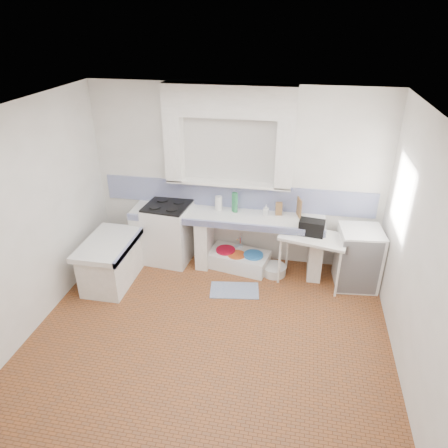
% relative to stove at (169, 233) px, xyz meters
% --- Properties ---
extents(floor, '(4.50, 4.50, 0.00)m').
position_rel_stove_xyz_m(floor, '(1.04, -1.69, -0.48)').
color(floor, brown).
rests_on(floor, ground).
extents(ceiling, '(4.50, 4.50, 0.00)m').
position_rel_stove_xyz_m(ceiling, '(1.04, -1.69, 2.32)').
color(ceiling, white).
rests_on(ceiling, ground).
extents(wall_back, '(4.50, 0.00, 4.50)m').
position_rel_stove_xyz_m(wall_back, '(1.04, 0.31, 0.92)').
color(wall_back, white).
rests_on(wall_back, ground).
extents(wall_front, '(4.50, 0.00, 4.50)m').
position_rel_stove_xyz_m(wall_front, '(1.04, -3.69, 0.92)').
color(wall_front, white).
rests_on(wall_front, ground).
extents(wall_left, '(0.00, 4.50, 4.50)m').
position_rel_stove_xyz_m(wall_left, '(-1.21, -1.69, 0.92)').
color(wall_left, white).
rests_on(wall_left, ground).
extents(wall_right, '(0.00, 4.50, 4.50)m').
position_rel_stove_xyz_m(wall_right, '(3.29, -1.69, 0.92)').
color(wall_right, white).
rests_on(wall_right, ground).
extents(alcove_mass, '(1.90, 0.25, 0.45)m').
position_rel_stove_xyz_m(alcove_mass, '(0.94, 0.19, 2.10)').
color(alcove_mass, white).
rests_on(alcove_mass, ground).
extents(window_frame, '(0.35, 0.86, 1.06)m').
position_rel_stove_xyz_m(window_frame, '(3.46, -0.49, 1.12)').
color(window_frame, '#392212').
rests_on(window_frame, ground).
extents(lace_valance, '(0.01, 0.84, 0.24)m').
position_rel_stove_xyz_m(lace_valance, '(3.32, -0.49, 1.50)').
color(lace_valance, white).
rests_on(lace_valance, ground).
extents(counter_slab, '(3.00, 0.60, 0.08)m').
position_rel_stove_xyz_m(counter_slab, '(0.94, 0.01, 0.38)').
color(counter_slab, white).
rests_on(counter_slab, ground).
extents(counter_lip, '(3.00, 0.04, 0.10)m').
position_rel_stove_xyz_m(counter_lip, '(0.94, -0.27, 0.38)').
color(counter_lip, navy).
rests_on(counter_lip, ground).
extents(counter_pier_left, '(0.20, 0.55, 0.82)m').
position_rel_stove_xyz_m(counter_pier_left, '(-0.46, 0.01, -0.07)').
color(counter_pier_left, white).
rests_on(counter_pier_left, ground).
extents(counter_pier_mid, '(0.20, 0.55, 0.82)m').
position_rel_stove_xyz_m(counter_pier_mid, '(0.59, 0.01, -0.07)').
color(counter_pier_mid, white).
rests_on(counter_pier_mid, ground).
extents(counter_pier_right, '(0.20, 0.55, 0.82)m').
position_rel_stove_xyz_m(counter_pier_right, '(2.34, 0.01, -0.07)').
color(counter_pier_right, white).
rests_on(counter_pier_right, ground).
extents(peninsula_top, '(0.70, 1.10, 0.08)m').
position_rel_stove_xyz_m(peninsula_top, '(-0.66, -0.79, 0.18)').
color(peninsula_top, white).
rests_on(peninsula_top, ground).
extents(peninsula_base, '(0.60, 1.00, 0.62)m').
position_rel_stove_xyz_m(peninsula_base, '(-0.66, -0.79, -0.17)').
color(peninsula_base, white).
rests_on(peninsula_base, ground).
extents(peninsula_lip, '(0.04, 1.10, 0.10)m').
position_rel_stove_xyz_m(peninsula_lip, '(-0.33, -0.79, 0.18)').
color(peninsula_lip, navy).
rests_on(peninsula_lip, ground).
extents(backsplash, '(4.27, 0.03, 0.40)m').
position_rel_stove_xyz_m(backsplash, '(1.04, 0.30, 0.62)').
color(backsplash, navy).
rests_on(backsplash, ground).
extents(stove, '(0.74, 0.72, 0.96)m').
position_rel_stove_xyz_m(stove, '(0.00, 0.00, 0.00)').
color(stove, white).
rests_on(stove, ground).
extents(sink, '(1.03, 0.69, 0.23)m').
position_rel_stove_xyz_m(sink, '(1.15, -0.02, -0.37)').
color(sink, white).
rests_on(sink, ground).
extents(side_table, '(1.05, 0.73, 0.04)m').
position_rel_stove_xyz_m(side_table, '(2.28, -0.23, -0.08)').
color(side_table, white).
rests_on(side_table, ground).
extents(fridge, '(0.65, 0.65, 0.91)m').
position_rel_stove_xyz_m(fridge, '(2.94, -0.16, -0.02)').
color(fridge, white).
rests_on(fridge, ground).
extents(bucket_red, '(0.40, 0.40, 0.29)m').
position_rel_stove_xyz_m(bucket_red, '(0.94, -0.00, -0.34)').
color(bucket_red, '#B30824').
rests_on(bucket_red, ground).
extents(bucket_orange, '(0.38, 0.38, 0.27)m').
position_rel_stove_xyz_m(bucket_orange, '(1.13, -0.10, -0.35)').
color(bucket_orange, '#D25620').
rests_on(bucket_orange, ground).
extents(bucket_blue, '(0.40, 0.40, 0.29)m').
position_rel_stove_xyz_m(bucket_blue, '(1.39, -0.07, -0.34)').
color(bucket_blue, blue).
rests_on(bucket_blue, ground).
extents(basin_white, '(0.48, 0.48, 0.14)m').
position_rel_stove_xyz_m(basin_white, '(1.73, -0.13, -0.41)').
color(basin_white, white).
rests_on(basin_white, ground).
extents(water_bottle_a, '(0.09, 0.09, 0.28)m').
position_rel_stove_xyz_m(water_bottle_a, '(1.08, 0.16, -0.34)').
color(water_bottle_a, silver).
rests_on(water_bottle_a, ground).
extents(water_bottle_b, '(0.09, 0.09, 0.29)m').
position_rel_stove_xyz_m(water_bottle_b, '(1.15, 0.16, -0.33)').
color(water_bottle_b, silver).
rests_on(water_bottle_b, ground).
extents(black_bag, '(0.38, 0.25, 0.22)m').
position_rel_stove_xyz_m(black_bag, '(2.23, -0.20, 0.43)').
color(black_bag, black).
rests_on(black_bag, side_table).
extents(green_bottle_a, '(0.08, 0.08, 0.31)m').
position_rel_stove_xyz_m(green_bottle_a, '(1.03, 0.16, 0.57)').
color(green_bottle_a, '#297C48').
rests_on(green_bottle_a, counter_slab).
extents(green_bottle_b, '(0.08, 0.08, 0.32)m').
position_rel_stove_xyz_m(green_bottle_b, '(1.06, 0.13, 0.58)').
color(green_bottle_b, '#297C48').
rests_on(green_bottle_b, counter_slab).
extents(knife_block, '(0.11, 0.09, 0.20)m').
position_rel_stove_xyz_m(knife_block, '(1.73, 0.16, 0.52)').
color(knife_block, olive).
rests_on(knife_block, counter_slab).
extents(cutting_board, '(0.08, 0.21, 0.29)m').
position_rel_stove_xyz_m(cutting_board, '(2.03, 0.16, 0.57)').
color(cutting_board, olive).
rests_on(cutting_board, counter_slab).
extents(paper_towel, '(0.13, 0.13, 0.23)m').
position_rel_stove_xyz_m(paper_towel, '(0.79, 0.16, 0.53)').
color(paper_towel, white).
rests_on(paper_towel, counter_slab).
extents(soap_bottle, '(0.08, 0.08, 0.17)m').
position_rel_stove_xyz_m(soap_bottle, '(1.54, 0.11, 0.51)').
color(soap_bottle, white).
rests_on(soap_bottle, counter_slab).
extents(rug, '(0.76, 0.50, 0.01)m').
position_rel_stove_xyz_m(rug, '(1.20, -0.68, -0.47)').
color(rug, '#3F5A8D').
rests_on(rug, ground).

